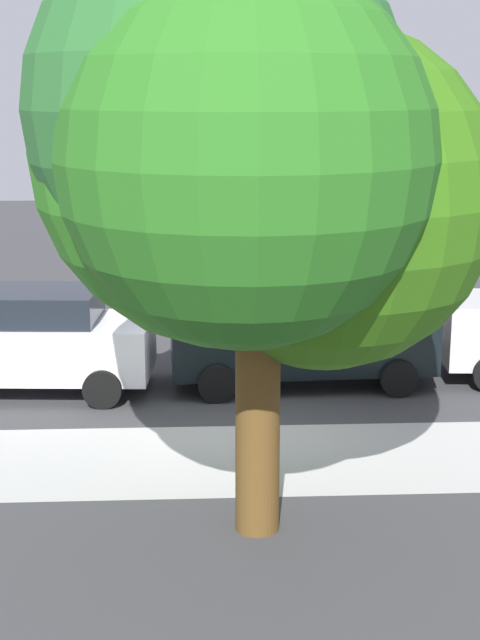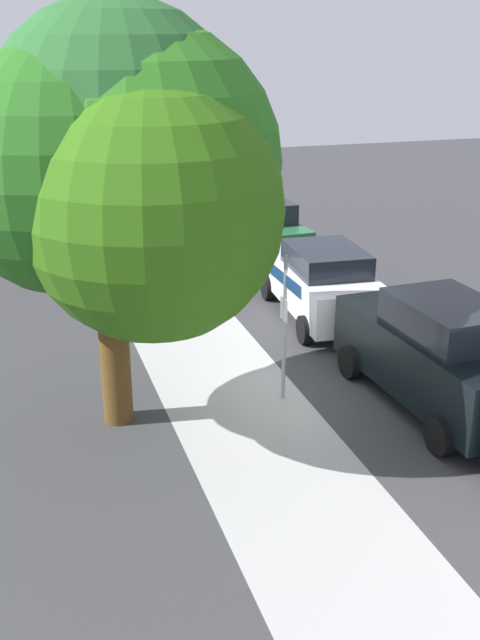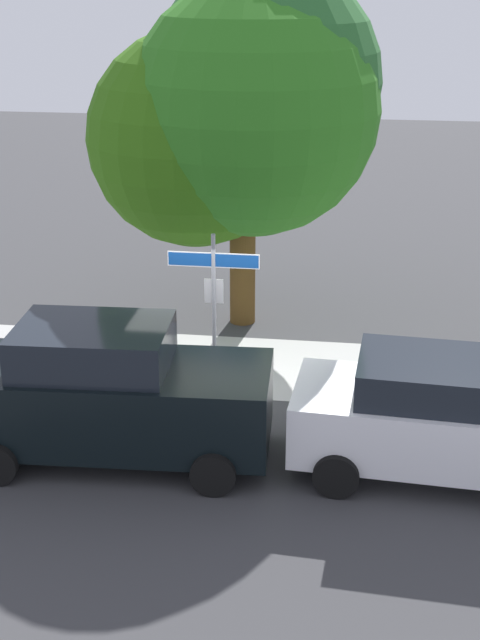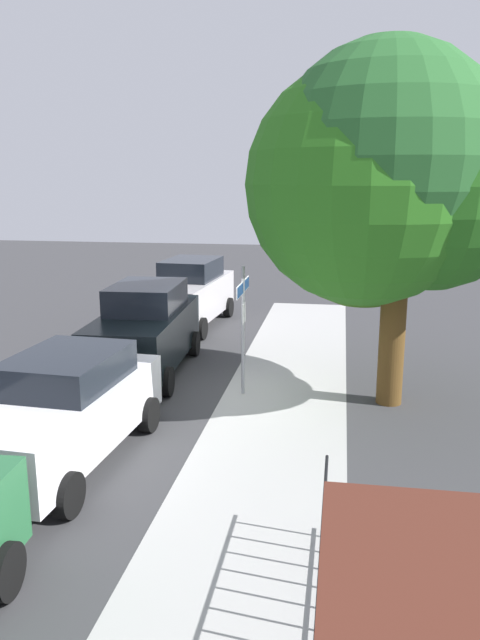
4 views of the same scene
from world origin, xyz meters
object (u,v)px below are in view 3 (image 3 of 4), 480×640
car_white (447,418)px  shade_tree (244,107)px  street_sign (214,285)px  car_black (111,394)px

car_white → shade_tree: bearing=128.7°
street_sign → car_black: (-1.11, -2.51, -0.83)m
car_black → car_white: size_ratio=1.02×
shade_tree → car_white: size_ratio=1.55×
shade_tree → car_black: 6.35m
street_sign → shade_tree: size_ratio=0.39×
street_sign → shade_tree: shade_tree is taller
car_black → car_white: bearing=-0.6°
street_sign → car_white: street_sign is taller
street_sign → car_white: bearing=-32.4°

